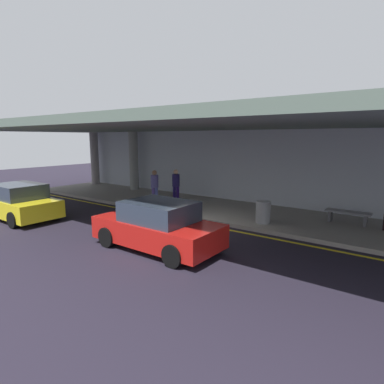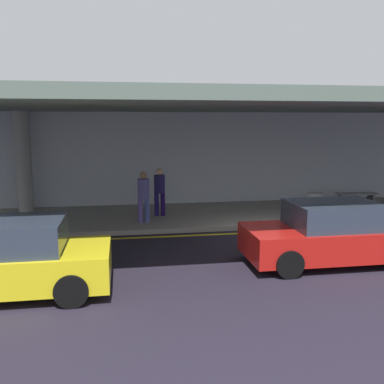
{
  "view_description": "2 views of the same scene",
  "coord_description": "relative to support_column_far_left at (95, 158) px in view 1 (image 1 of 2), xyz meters",
  "views": [
    {
      "loc": [
        6.97,
        -9.35,
        3.4
      ],
      "look_at": [
        -1.31,
        1.79,
        1.02
      ],
      "focal_mm": 29.58,
      "sensor_mm": 36.0,
      "label": 1
    },
    {
      "loc": [
        -4.48,
        -11.89,
        3.4
      ],
      "look_at": [
        -2.27,
        1.51,
        1.2
      ],
      "focal_mm": 40.34,
      "sensor_mm": 36.0,
      "label": 2
    }
  ],
  "objects": [
    {
      "name": "lane_stripe_yellow",
      "position": [
        12.0,
        -3.93,
        -1.97
      ],
      "size": [
        26.0,
        0.14,
        0.01
      ],
      "primitive_type": "cube",
      "color": "yellow",
      "rests_on": "ground"
    },
    {
      "name": "terminal_back_wall",
      "position": [
        12.0,
        0.77,
        -0.07
      ],
      "size": [
        26.0,
        0.3,
        3.8
      ],
      "primitive_type": "cube",
      "color": "#ACB2BE",
      "rests_on": "ground"
    },
    {
      "name": "traveler_with_luggage",
      "position": [
        8.21,
        -2.57,
        -0.86
      ],
      "size": [
        0.38,
        0.38,
        1.68
      ],
      "rotation": [
        0.0,
        0.0,
        0.91
      ],
      "color": "#594691",
      "rests_on": "sidewalk"
    },
    {
      "name": "support_column_left_mid",
      "position": [
        4.0,
        0.0,
        0.0
      ],
      "size": [
        0.56,
        0.56,
        3.65
      ],
      "primitive_type": "cylinder",
      "color": "gray",
      "rests_on": "sidewalk"
    },
    {
      "name": "sidewalk",
      "position": [
        12.0,
        -1.48,
        -1.9
      ],
      "size": [
        26.0,
        4.2,
        0.15
      ],
      "primitive_type": "cube",
      "color": "gray",
      "rests_on": "ground"
    },
    {
      "name": "trash_bin_steel",
      "position": [
        14.07,
        -2.73,
        -1.4
      ],
      "size": [
        0.56,
        0.56,
        0.85
      ],
      "primitive_type": "cylinder",
      "color": "gray",
      "rests_on": "sidewalk"
    },
    {
      "name": "support_column_far_left",
      "position": [
        0.0,
        0.0,
        0.0
      ],
      "size": [
        0.56,
        0.56,
        3.65
      ],
      "primitive_type": "cylinder",
      "color": "gray",
      "rests_on": "sidewalk"
    },
    {
      "name": "ceiling_overhang",
      "position": [
        12.0,
        -1.98,
        1.97
      ],
      "size": [
        28.0,
        13.2,
        0.3
      ],
      "primitive_type": "cube",
      "color": "slate",
      "rests_on": "support_column_far_left"
    },
    {
      "name": "car_red",
      "position": [
        12.49,
        -6.99,
        -1.26
      ],
      "size": [
        4.1,
        1.92,
        1.5
      ],
      "rotation": [
        0.0,
        0.0,
        3.08
      ],
      "color": "red",
      "rests_on": "ground"
    },
    {
      "name": "bench_metal",
      "position": [
        16.73,
        -0.89,
        -1.47
      ],
      "size": [
        1.6,
        0.5,
        0.48
      ],
      "color": "slate",
      "rests_on": "sidewalk"
    },
    {
      "name": "ground_plane",
      "position": [
        12.0,
        -4.58,
        -1.97
      ],
      "size": [
        60.0,
        60.0,
        0.0
      ],
      "primitive_type": "plane",
      "color": "#231E2C"
    },
    {
      "name": "person_waiting_for_ride",
      "position": [
        8.81,
        -1.64,
        -0.86
      ],
      "size": [
        0.38,
        0.38,
        1.68
      ],
      "rotation": [
        0.0,
        0.0,
        4.26
      ],
      "color": "#170F4B",
      "rests_on": "sidewalk"
    },
    {
      "name": "car_yellow_taxi",
      "position": [
        5.22,
        -7.78,
        -1.26
      ],
      "size": [
        4.1,
        1.92,
        1.5
      ],
      "rotation": [
        0.0,
        0.0,
        0.06
      ],
      "color": "yellow",
      "rests_on": "ground"
    }
  ]
}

